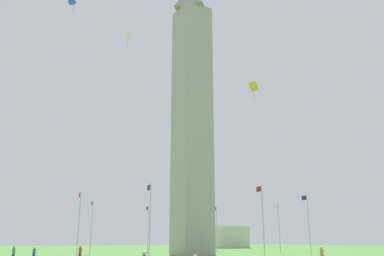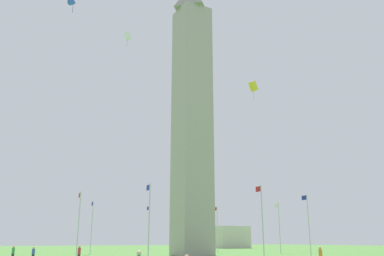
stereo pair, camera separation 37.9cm
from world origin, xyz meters
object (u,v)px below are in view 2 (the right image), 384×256
Objects in this scene: person_red_shirt at (79,254)px; flagpole_s at (262,218)px; obelisk_monument at (192,107)px; kite_yellow_box at (253,86)px; flagpole_n at (148,227)px; kite_white_box at (128,36)px; person_orange_shirt at (321,256)px; person_blue_shirt at (33,254)px; kite_blue_delta at (73,2)px; flagpole_w at (279,225)px; person_green_shirt at (13,253)px; flagpole_sw at (308,222)px; flagpole_ne at (92,225)px; distant_building at (216,237)px; flagpole_se at (149,218)px; flagpole_e at (79,221)px; flagpole_nw at (217,227)px.

flagpole_s is at bearing -29.20° from person_red_shirt.
obelisk_monument reaches higher than person_red_shirt.
obelisk_monument is 12.83m from kite_yellow_box.
kite_white_box reaches higher than flagpole_n.
person_orange_shirt is 29.73m from person_blue_shirt.
person_blue_shirt is 30.72m from kite_blue_delta.
obelisk_monument reaches higher than person_orange_shirt.
person_orange_shirt is (-28.72, 19.86, -3.95)m from flagpole_w.
person_green_shirt is (22.76, 23.87, -0.02)m from person_orange_shirt.
kite_blue_delta is at bearing 86.38° from flagpole_sw.
person_blue_shirt is (-26.53, 24.33, -4.00)m from flagpole_n.
kite_blue_delta reaches higher than kite_yellow_box.
flagpole_ne is 66.86m from distant_building.
flagpole_n reaches higher than person_orange_shirt.
person_orange_shirt reaches higher than person_blue_shirt.
flagpole_n is 1.00× the size of flagpole_se.
flagpole_ne reaches higher than person_orange_shirt.
flagpole_sw is 22.24m from person_orange_shirt.
flagpole_w is (12.49, -5.17, 0.00)m from flagpole_sw.
flagpole_s is at bearing 135.00° from flagpole_w.
person_green_shirt is (6.53, 38.56, -3.97)m from flagpole_sw.
person_red_shirt is at bearing -39.53° from person_green_shirt.
kite_white_box is 20.23m from kite_yellow_box.
flagpole_e is 79.08m from distant_building.
flagpole_s is 32.63m from flagpole_nw.
kite_blue_delta is (1.79, 2.60, 30.58)m from person_red_shirt.
kite_yellow_box is (-30.00, -3.68, 19.48)m from flagpole_n.
person_green_shirt is (-18.44, 13.59, -3.97)m from flagpole_ne.
flagpole_se is at bearing 90.51° from kite_yellow_box.
flagpole_sw is 1.00× the size of flagpole_nw.
person_green_shirt is at bearing 97.76° from flagpole_w.
flagpole_ne is at bearing -24.35° from kite_blue_delta.
flagpole_se is 15.59m from person_green_shirt.
obelisk_monument is 28.61× the size of person_orange_shirt.
flagpole_e and flagpole_se have the same top height.
person_green_shirt is 38.42m from kite_yellow_box.
flagpole_se is at bearing 134.87° from obelisk_monument.
flagpole_s is at bearing -133.61° from kite_white_box.
flagpole_e and flagpole_s have the same top height.
person_blue_shirt is 0.52× the size of kite_yellow_box.
person_blue_shirt is (3.62, 11.84, -4.00)m from flagpole_se.
distant_building is (67.83, -51.29, -1.63)m from flagpole_se.
flagpole_sw is 5.31× the size of person_green_shirt.
person_red_shirt is at bearing 162.59° from flagpole_ne.
flagpole_ne is at bearing 71.35° from person_blue_shirt.
person_orange_shirt is 0.55× the size of kite_yellow_box.
kite_yellow_box reaches higher than person_orange_shirt.
person_orange_shirt is at bearing 160.25° from kite_yellow_box.
person_red_shirt is at bearing 89.23° from flagpole_sw.
obelisk_monument reaches higher than flagpole_ne.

